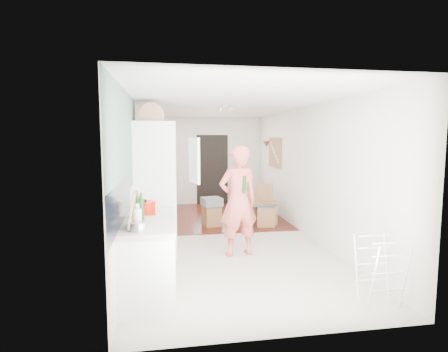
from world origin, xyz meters
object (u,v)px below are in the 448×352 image
object	(u,v)px
dining_table	(254,211)
dining_chair	(265,205)
person	(238,191)
stool	(212,216)
drying_rack	(380,272)

from	to	relation	value
dining_table	dining_chair	xyz separation A→B (m)	(0.09, -0.60, 0.23)
person	dining_table	distance (m)	2.66
person	stool	size ratio (longest dim) A/B	4.58
person	dining_chair	distance (m)	2.11
dining_table	stool	world-z (taller)	stool
dining_table	drying_rack	distance (m)	4.36
dining_chair	stool	xyz separation A→B (m)	(-1.15, 0.16, -0.22)
dining_chair	stool	bearing A→B (deg)	-179.44
dining_chair	dining_table	bearing A→B (deg)	107.18
dining_chair	drying_rack	world-z (taller)	dining_chair
person	dining_chair	size ratio (longest dim) A/B	2.32
dining_table	dining_chair	bearing A→B (deg)	-173.00
person	dining_table	bearing A→B (deg)	-121.00
person	stool	bearing A→B (deg)	-95.36
person	stool	distance (m)	2.11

